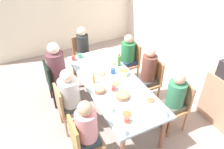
% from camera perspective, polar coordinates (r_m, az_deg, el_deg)
% --- Properties ---
extents(ground_plane, '(6.65, 6.65, 0.00)m').
position_cam_1_polar(ground_plane, '(4.16, 0.00, -9.93)').
color(ground_plane, '#A18E88').
extents(wall_back, '(5.78, 0.12, 2.60)m').
position_cam_1_polar(wall_back, '(4.51, 23.60, 10.93)').
color(wall_back, silver).
rests_on(wall_back, ground_plane).
extents(wall_left, '(0.12, 4.08, 2.60)m').
position_cam_1_polar(wall_left, '(5.83, -13.18, 18.11)').
color(wall_left, '#EEE7CF').
rests_on(wall_left, ground_plane).
extents(dining_table, '(2.26, 0.90, 0.73)m').
position_cam_1_polar(dining_table, '(3.72, 0.00, -2.79)').
color(dining_table, '#AAC7D2').
rests_on(dining_table, ground_plane).
extents(chair_0, '(0.40, 0.40, 0.90)m').
position_cam_1_polar(chair_0, '(4.67, 4.99, 3.76)').
color(chair_0, '#B47858').
rests_on(chair_0, ground_plane).
extents(person_0, '(0.30, 0.30, 1.13)m').
position_cam_1_polar(person_0, '(4.55, 4.09, 5.25)').
color(person_0, '#262F44').
rests_on(person_0, ground_plane).
extents(chair_1, '(0.40, 0.40, 0.90)m').
position_cam_1_polar(chair_1, '(3.61, -11.99, -8.22)').
color(chair_1, '#B27852').
rests_on(chair_1, ground_plane).
extents(person_1, '(0.32, 0.32, 1.20)m').
position_cam_1_polar(person_1, '(3.48, -11.00, -5.26)').
color(person_1, '#443D45').
rests_on(person_1, ground_plane).
extents(chair_2, '(0.40, 0.40, 0.90)m').
position_cam_1_polar(chair_2, '(4.19, -14.93, -1.70)').
color(chair_2, black).
rests_on(chair_2, ground_plane).
extents(person_2, '(0.32, 0.32, 1.29)m').
position_cam_1_polar(person_2, '(4.05, -14.29, 1.59)').
color(person_2, '#353646').
rests_on(person_2, ground_plane).
extents(chair_3, '(0.40, 0.40, 0.90)m').
position_cam_1_polar(chair_3, '(3.11, -7.84, -16.98)').
color(chair_3, '#A77F50').
rests_on(chair_3, ground_plane).
extents(person_3, '(0.30, 0.30, 1.19)m').
position_cam_1_polar(person_3, '(2.97, -6.44, -14.11)').
color(person_3, '#2C3B43').
rests_on(person_3, ground_plane).
extents(chair_4, '(0.40, 0.40, 0.90)m').
position_cam_1_polar(chair_4, '(3.74, 16.90, -7.33)').
color(chair_4, '#AB774A').
rests_on(chair_4, ground_plane).
extents(person_4, '(0.30, 0.30, 1.14)m').
position_cam_1_polar(person_4, '(3.58, 16.25, -5.84)').
color(person_4, brown).
rests_on(person_4, ground_plane).
extents(chair_5, '(0.40, 0.40, 0.90)m').
position_cam_1_polar(chair_5, '(4.97, -7.84, 5.60)').
color(chair_5, '#A97849').
rests_on(chair_5, ground_plane).
extents(person_5, '(0.30, 0.30, 1.17)m').
position_cam_1_polar(person_5, '(4.80, -7.63, 6.97)').
color(person_5, brown).
rests_on(person_5, ground_plane).
extents(chair_6, '(0.40, 0.40, 0.90)m').
position_cam_1_polar(chair_6, '(4.17, 10.26, -1.18)').
color(chair_6, '#A87D50').
rests_on(chair_6, ground_plane).
extents(person_6, '(0.30, 0.30, 1.20)m').
position_cam_1_polar(person_6, '(4.01, 9.46, 0.65)').
color(person_6, '#48393F').
rests_on(person_6, ground_plane).
extents(plate_0, '(0.23, 0.23, 0.04)m').
position_cam_1_polar(plate_0, '(3.34, 10.14, -6.76)').
color(plate_0, silver).
rests_on(plate_0, dining_table).
extents(plate_1, '(0.25, 0.25, 0.04)m').
position_cam_1_polar(plate_1, '(4.11, 0.15, 2.90)').
color(plate_1, silver).
rests_on(plate_1, dining_table).
extents(plate_2, '(0.25, 0.25, 0.04)m').
position_cam_1_polar(plate_2, '(3.61, 0.91, -2.43)').
color(plate_2, silver).
rests_on(plate_2, dining_table).
extents(plate_3, '(0.26, 0.26, 0.04)m').
position_cam_1_polar(plate_3, '(3.82, -2.74, 0.00)').
color(plate_3, silver).
rests_on(plate_3, dining_table).
extents(plate_4, '(0.24, 0.24, 0.04)m').
position_cam_1_polar(plate_4, '(3.09, 3.90, -10.49)').
color(plate_4, silver).
rests_on(plate_4, dining_table).
extents(bowl_0, '(0.21, 0.21, 0.09)m').
position_cam_1_polar(bowl_0, '(3.33, 2.76, -5.59)').
color(bowl_0, '#9E6E4D').
rests_on(bowl_0, dining_table).
extents(bowl_1, '(0.16, 0.16, 0.09)m').
position_cam_1_polar(bowl_1, '(3.43, -3.22, -4.15)').
color(bowl_1, '#935D45').
rests_on(bowl_1, dining_table).
extents(bowl_2, '(0.17, 0.17, 0.12)m').
position_cam_1_polar(bowl_2, '(3.80, 3.04, 0.57)').
color(bowl_2, beige).
rests_on(bowl_2, dining_table).
extents(cup_0, '(0.11, 0.08, 0.08)m').
position_cam_1_polar(cup_0, '(2.84, 3.00, -14.98)').
color(cup_0, white).
rests_on(cup_0, dining_table).
extents(cup_1, '(0.11, 0.08, 0.09)m').
position_cam_1_polar(cup_1, '(4.35, -8.45, 4.91)').
color(cup_1, '#449565').
rests_on(cup_1, dining_table).
extents(cup_2, '(0.11, 0.07, 0.09)m').
position_cam_1_polar(cup_2, '(3.46, 0.44, -3.67)').
color(cup_2, '#C4433C').
rests_on(cup_2, dining_table).
extents(cup_3, '(0.11, 0.08, 0.09)m').
position_cam_1_polar(cup_3, '(4.29, -10.14, 4.26)').
color(cup_3, '#D24338').
rests_on(cup_3, dining_table).
extents(cup_4, '(0.11, 0.08, 0.08)m').
position_cam_1_polar(cup_4, '(2.98, 3.95, -11.86)').
color(cup_4, '#CC503E').
rests_on(cup_4, dining_table).
extents(cup_5, '(0.12, 0.08, 0.10)m').
position_cam_1_polar(cup_5, '(3.84, 0.26, 0.92)').
color(cup_5, '#2A5399').
rests_on(cup_5, dining_table).
extents(cup_6, '(0.11, 0.07, 0.09)m').
position_cam_1_polar(cup_6, '(3.14, 13.62, -9.96)').
color(cup_6, white).
rests_on(cup_6, dining_table).
extents(cup_7, '(0.11, 0.07, 0.10)m').
position_cam_1_polar(cup_7, '(3.11, -0.60, -9.12)').
color(cup_7, white).
rests_on(cup_7, dining_table).
extents(bottle_0, '(0.07, 0.07, 0.24)m').
position_cam_1_polar(bottle_0, '(4.02, 1.88, 3.79)').
color(bottle_0, '#437E35').
rests_on(bottle_0, dining_table).
extents(bottle_1, '(0.05, 0.05, 0.19)m').
position_cam_1_polar(bottle_1, '(3.60, -4.88, -1.19)').
color(bottle_1, tan).
rests_on(bottle_1, dining_table).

